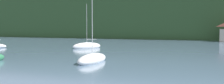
% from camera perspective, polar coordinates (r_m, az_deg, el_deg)
% --- Properties ---
extents(wooded_hillside, '(352.00, 70.68, 41.78)m').
position_cam_1_polar(wooded_hillside, '(137.25, 11.88, 4.59)').
color(wooded_hillside, '#2D4C28').
rests_on(wooded_hillside, ground_plane).
extents(sailboat_far_1, '(5.25, 6.61, 10.18)m').
position_cam_1_polar(sailboat_far_1, '(55.40, -5.75, -0.97)').
color(sailboat_far_1, white).
rests_on(sailboat_far_1, ground_plane).
extents(sailboat_mid_5, '(2.16, 6.71, 10.49)m').
position_cam_1_polar(sailboat_mid_5, '(32.51, -4.50, -3.96)').
color(sailboat_mid_5, white).
rests_on(sailboat_mid_5, ground_plane).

